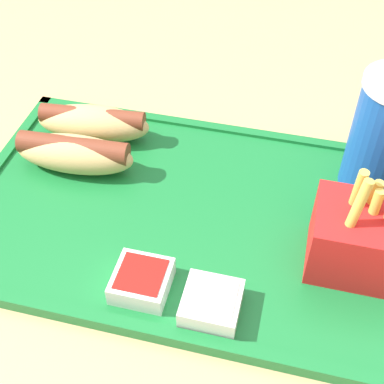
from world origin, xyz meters
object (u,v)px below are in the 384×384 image
object	(u,v)px
hot_dog_far	(93,122)
sauce_cup_mayo	(212,303)
fries_carton	(361,238)
hot_dog_near	(74,153)
sauce_cup_ketchup	(142,280)

from	to	relation	value
hot_dog_far	sauce_cup_mayo	world-z (taller)	hot_dog_far
hot_dog_far	fries_carton	size ratio (longest dim) A/B	1.20
hot_dog_near	sauce_cup_mayo	size ratio (longest dim) A/B	2.71
sauce_cup_mayo	hot_dog_near	bearing A→B (deg)	142.30
hot_dog_far	fries_carton	distance (m)	0.33
hot_dog_far	sauce_cup_mayo	xyz separation A→B (m)	(0.19, -0.20, -0.01)
hot_dog_far	sauce_cup_ketchup	xyz separation A→B (m)	(0.12, -0.19, -0.01)
sauce_cup_ketchup	sauce_cup_mayo	bearing A→B (deg)	-6.88
hot_dog_far	hot_dog_near	world-z (taller)	same
sauce_cup_mayo	sauce_cup_ketchup	bearing A→B (deg)	173.12
fries_carton	sauce_cup_mayo	bearing A→B (deg)	-144.90
hot_dog_far	hot_dog_near	bearing A→B (deg)	-90.00
fries_carton	sauce_cup_mayo	world-z (taller)	fries_carton
hot_dog_near	sauce_cup_ketchup	world-z (taller)	hot_dog_near
hot_dog_far	fries_carton	xyz separation A→B (m)	(0.31, -0.12, 0.01)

